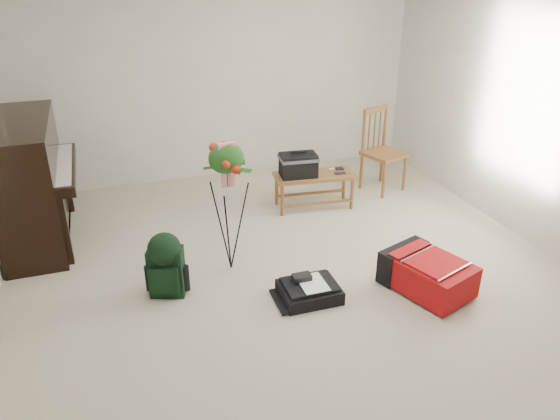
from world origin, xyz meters
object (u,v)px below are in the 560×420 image
object	(u,v)px
bench	(304,169)
piano	(32,185)
flower_stand	(228,208)
green_backpack	(166,262)
red_suitcase	(424,271)
black_duffel	(309,290)
dining_chair	(383,151)

from	to	relation	value
bench	piano	bearing A→B (deg)	-177.60
piano	flower_stand	distance (m)	2.07
bench	flower_stand	distance (m)	1.48
bench	green_backpack	xyz separation A→B (m)	(-1.72, -1.22, -0.17)
piano	bench	size ratio (longest dim) A/B	1.60
red_suitcase	black_duffel	distance (m)	1.03
bench	flower_stand	size ratio (longest dim) A/B	0.74
bench	black_duffel	size ratio (longest dim) A/B	1.89
dining_chair	red_suitcase	size ratio (longest dim) A/B	1.16
black_duffel	flower_stand	xyz separation A→B (m)	(-0.51, 0.69, 0.54)
piano	red_suitcase	world-z (taller)	piano
green_backpack	black_duffel	bearing A→B (deg)	-2.84
red_suitcase	green_backpack	size ratio (longest dim) A/B	1.48
piano	bench	xyz separation A→B (m)	(2.80, -0.20, -0.11)
bench	black_duffel	bearing A→B (deg)	-102.87
piano	flower_stand	bearing A→B (deg)	-34.75
piano	red_suitcase	bearing A→B (deg)	-32.26
piano	black_duffel	size ratio (longest dim) A/B	3.01
piano	dining_chair	size ratio (longest dim) A/B	1.50
green_backpack	flower_stand	xyz separation A→B (m)	(0.62, 0.24, 0.30)
dining_chair	flower_stand	world-z (taller)	flower_stand
dining_chair	red_suitcase	distance (m)	2.21
dining_chair	black_duffel	bearing A→B (deg)	-150.98
bench	flower_stand	world-z (taller)	flower_stand
red_suitcase	green_backpack	bearing A→B (deg)	144.42
black_duffel	green_backpack	world-z (taller)	green_backpack
piano	red_suitcase	xyz separation A→B (m)	(3.22, -2.04, -0.43)
dining_chair	green_backpack	bearing A→B (deg)	-172.00
flower_stand	black_duffel	bearing A→B (deg)	-61.04
black_duffel	flower_stand	size ratio (longest dim) A/B	0.39
red_suitcase	green_backpack	xyz separation A→B (m)	(-2.14, 0.62, 0.16)
bench	green_backpack	size ratio (longest dim) A/B	1.61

